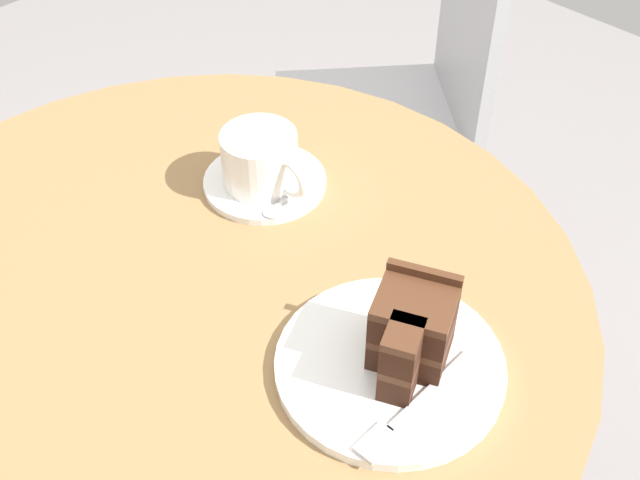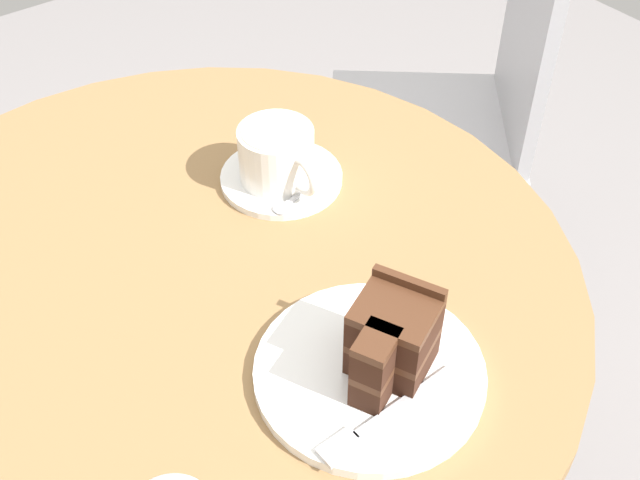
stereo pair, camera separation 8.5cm
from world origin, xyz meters
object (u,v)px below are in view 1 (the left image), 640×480
teaspoon (284,200)px  cake_slice (411,331)px  fork (405,415)px  coffee_cup (261,158)px  napkin (383,372)px  cake_plate (390,366)px  saucer (265,182)px  cafe_chair (414,90)px

teaspoon → cake_slice: size_ratio=0.90×
teaspoon → fork: fork is taller
teaspoon → coffee_cup: bearing=-110.6°
coffee_cup → napkin: size_ratio=0.86×
cake_plate → cake_slice: size_ratio=2.05×
coffee_cup → saucer: bearing=105.8°
cake_slice → cake_plate: bearing=-120.2°
coffee_cup → teaspoon: size_ratio=1.26×
coffee_cup → cafe_chair: (-0.25, 0.62, -0.31)m
napkin → fork: bearing=-29.0°
cafe_chair → napkin: bearing=-13.4°
coffee_cup → napkin: 0.31m
cake_plate → cafe_chair: cafe_chair is taller
cake_slice → cafe_chair: 0.95m
saucer → fork: size_ratio=0.95×
cake_plate → saucer: bearing=160.6°
cake_plate → fork: bearing=-36.3°
coffee_cup → napkin: coffee_cup is taller
fork → teaspoon: bearing=-114.7°
coffee_cup → teaspoon: bearing=-8.3°
saucer → napkin: bearing=-21.0°
fork → napkin: size_ratio=1.10×
fork → napkin: 0.06m
saucer → cafe_chair: cafe_chair is taller
teaspoon → cafe_chair: size_ratio=0.12×
saucer → cake_plate: (0.29, -0.10, 0.00)m
coffee_cup → cake_slice: (0.30, -0.08, 0.01)m
fork → napkin: (-0.05, 0.03, -0.01)m
teaspoon → cafe_chair: cafe_chair is taller
teaspoon → napkin: teaspoon is taller
teaspoon → fork: size_ratio=0.62×
coffee_cup → cake_plate: 0.31m
coffee_cup → teaspoon: (0.05, -0.01, -0.03)m
cake_slice → coffee_cup: bearing=164.7°
cake_plate → napkin: size_ratio=1.56×
teaspoon → saucer: bearing=-117.0°
teaspoon → cake_plate: bearing=57.4°
coffee_cup → fork: 0.37m
cafe_chair → fork: bearing=-11.9°
cake_slice → cafe_chair: bearing=128.2°
saucer → napkin: (0.29, -0.11, -0.00)m
fork → cafe_chair: (-0.60, 0.76, -0.28)m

